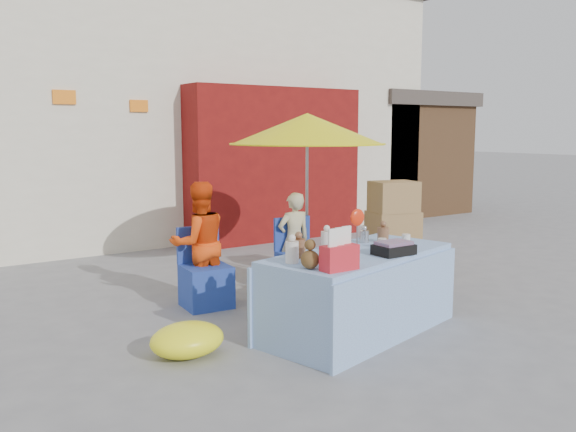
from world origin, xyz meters
TOP-DOWN VIEW (x-y plane):
  - ground at (0.00, 0.00)m, footprint 80.00×80.00m
  - backdrop at (0.52, 7.52)m, footprint 14.00×8.00m
  - market_table at (0.13, -0.38)m, footprint 2.17×1.39m
  - chair_left at (-0.67, 1.18)m, footprint 0.52×0.51m
  - chair_right at (0.58, 1.18)m, footprint 0.52×0.51m
  - vendor_orange at (-0.67, 1.31)m, footprint 0.69×0.56m
  - vendor_beige at (0.58, 1.31)m, footprint 0.44×0.31m
  - umbrella at (0.88, 1.46)m, footprint 1.90×1.90m
  - box_stack at (1.51, 0.59)m, footprint 0.68×0.60m
  - tarp_bundle at (-1.46, -0.05)m, footprint 0.69×0.58m

SIDE VIEW (x-z plane):
  - ground at x=0.00m, z-range 0.00..0.00m
  - tarp_bundle at x=-1.46m, z-range 0.00..0.29m
  - chair_left at x=-0.67m, z-range -0.17..0.68m
  - chair_right at x=0.58m, z-range -0.17..0.68m
  - market_table at x=0.13m, z-range -0.21..1.00m
  - vendor_beige at x=0.58m, z-range 0.00..1.15m
  - box_stack at x=1.51m, z-range -0.05..1.24m
  - vendor_orange at x=-0.67m, z-range 0.00..1.34m
  - umbrella at x=0.88m, z-range 0.85..2.94m
  - backdrop at x=0.52m, z-range -0.80..7.00m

